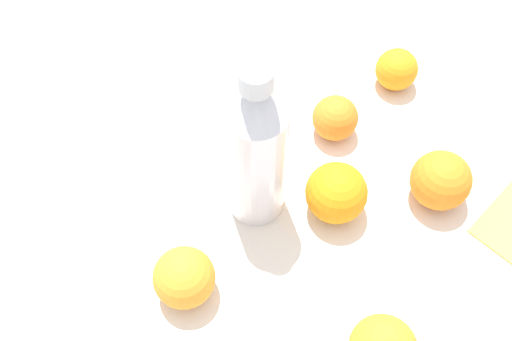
{
  "coord_description": "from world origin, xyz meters",
  "views": [
    {
      "loc": [
        0.12,
        0.33,
        0.71
      ],
      "look_at": [
        -0.04,
        -0.04,
        0.08
      ],
      "focal_mm": 41.34,
      "sensor_mm": 36.0,
      "label": 1
    }
  ],
  "objects": [
    {
      "name": "orange_4",
      "position": [
        -0.2,
        -0.1,
        0.03
      ],
      "size": [
        0.07,
        0.07,
        0.07
      ],
      "primitive_type": "sphere",
      "color": "orange",
      "rests_on": "ground_plane"
    },
    {
      "name": "orange_5",
      "position": [
        -0.27,
        0.05,
        0.04
      ],
      "size": [
        0.08,
        0.08,
        0.08
      ],
      "primitive_type": "sphere",
      "color": "orange",
      "rests_on": "ground_plane"
    },
    {
      "name": "ground_plane",
      "position": [
        0.0,
        0.0,
        0.0
      ],
      "size": [
        2.4,
        2.4,
        0.0
      ],
      "primitive_type": "plane",
      "color": "silver"
    },
    {
      "name": "orange_2",
      "position": [
        -0.33,
        -0.15,
        0.03
      ],
      "size": [
        0.07,
        0.07,
        0.07
      ],
      "primitive_type": "sphere",
      "color": "orange",
      "rests_on": "ground_plane"
    },
    {
      "name": "orange_3",
      "position": [
        -0.14,
        0.01,
        0.04
      ],
      "size": [
        0.08,
        0.08,
        0.08
      ],
      "primitive_type": "sphere",
      "color": "orange",
      "rests_on": "ground_plane"
    },
    {
      "name": "water_bottle",
      "position": [
        -0.04,
        -0.04,
        0.12
      ],
      "size": [
        0.08,
        0.08,
        0.27
      ],
      "rotation": [
        0.0,
        0.0,
        5.71
      ],
      "color": "silver",
      "rests_on": "ground_plane"
    },
    {
      "name": "orange_1",
      "position": [
        0.09,
        0.04,
        0.04
      ],
      "size": [
        0.08,
        0.08,
        0.08
      ],
      "primitive_type": "sphere",
      "color": "orange",
      "rests_on": "ground_plane"
    }
  ]
}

